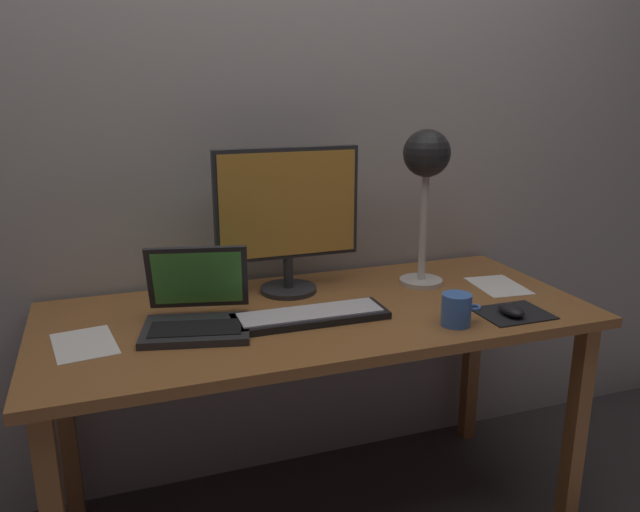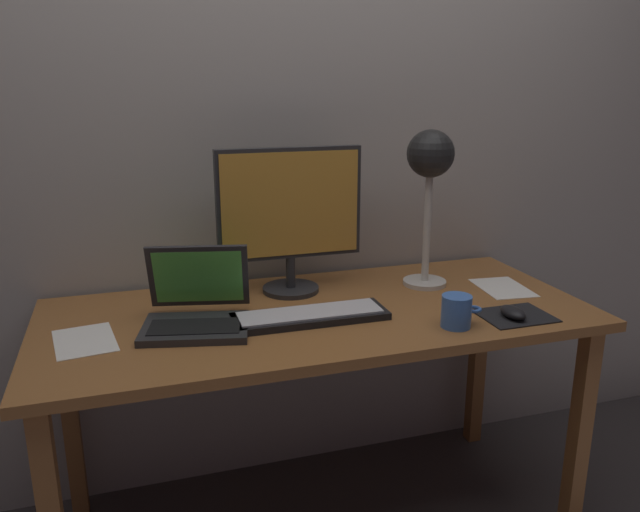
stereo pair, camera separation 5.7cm
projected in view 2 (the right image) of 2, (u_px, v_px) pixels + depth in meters
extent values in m
cube|color=#A8A099|center=(282.00, 109.00, 2.06)|extent=(4.80, 0.06, 2.60)
cube|color=#935B2D|center=(318.00, 315.00, 1.85)|extent=(1.60, 0.70, 0.03)
cube|color=#935B2D|center=(579.00, 435.00, 1.90)|extent=(0.05, 0.05, 0.71)
cube|color=#935B2D|center=(70.00, 417.00, 2.00)|extent=(0.05, 0.05, 0.71)
cube|color=#935B2D|center=(478.00, 357.00, 2.43)|extent=(0.05, 0.05, 0.71)
cylinder|color=#28282B|center=(291.00, 289.00, 2.01)|extent=(0.18, 0.18, 0.01)
cylinder|color=#28282B|center=(291.00, 272.00, 1.99)|extent=(0.03, 0.03, 0.10)
cube|color=#28282B|center=(290.00, 203.00, 1.93)|extent=(0.46, 0.03, 0.34)
cube|color=gold|center=(291.00, 204.00, 1.91)|extent=(0.43, 0.00, 0.32)
cube|color=black|center=(310.00, 316.00, 1.77)|extent=(0.44, 0.14, 0.02)
cube|color=silver|center=(310.00, 312.00, 1.76)|extent=(0.41, 0.12, 0.01)
cube|color=#28282B|center=(196.00, 328.00, 1.68)|extent=(0.32, 0.26, 0.02)
cube|color=black|center=(195.00, 326.00, 1.67)|extent=(0.26, 0.16, 0.00)
cube|color=#28282B|center=(199.00, 276.00, 1.78)|extent=(0.29, 0.13, 0.19)
cube|color=#59C64C|center=(199.00, 276.00, 1.78)|extent=(0.26, 0.12, 0.17)
cylinder|color=beige|center=(424.00, 282.00, 2.07)|extent=(0.14, 0.14, 0.01)
cylinder|color=silver|center=(427.00, 223.00, 2.02)|extent=(0.02, 0.02, 0.39)
sphere|color=black|center=(431.00, 154.00, 1.96)|extent=(0.15, 0.15, 0.15)
sphere|color=#FFEAB2|center=(431.00, 166.00, 1.96)|extent=(0.05, 0.05, 0.05)
cube|color=black|center=(515.00, 316.00, 1.79)|extent=(0.20, 0.16, 0.00)
ellipsoid|color=black|center=(513.00, 312.00, 1.77)|extent=(0.06, 0.10, 0.03)
cylinder|color=#3F72CC|center=(456.00, 311.00, 1.71)|extent=(0.08, 0.08, 0.09)
torus|color=#3F72CC|center=(473.00, 309.00, 1.72)|extent=(0.05, 0.05, 0.01)
cube|color=white|center=(503.00, 288.00, 2.04)|extent=(0.17, 0.22, 0.00)
cube|color=white|center=(85.00, 341.00, 1.63)|extent=(0.18, 0.23, 0.00)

